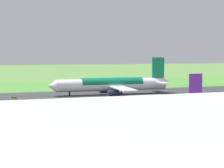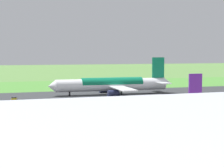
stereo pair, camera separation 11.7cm
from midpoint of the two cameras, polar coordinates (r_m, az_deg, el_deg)
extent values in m
plane|color=#547F3D|center=(148.67, -2.75, -1.80)|extent=(800.00, 800.00, 0.00)
cube|color=#2D3033|center=(148.66, -2.75, -1.79)|extent=(600.00, 38.00, 0.06)
cube|color=gray|center=(90.28, 7.42, -6.26)|extent=(440.00, 110.00, 0.05)
cube|color=#478534|center=(189.01, -5.96, -0.37)|extent=(600.00, 80.00, 0.04)
cylinder|color=white|center=(150.31, 0.02, -0.11)|extent=(48.15, 6.90, 5.20)
cone|color=white|center=(145.64, -9.69, -0.35)|extent=(3.17, 5.04, 4.94)
cone|color=white|center=(158.81, 8.82, 0.32)|extent=(3.65, 4.54, 4.42)
cube|color=#0C724C|center=(156.79, 7.49, 2.65)|extent=(5.61, 0.70, 9.00)
cube|color=white|center=(152.13, 8.27, 0.20)|extent=(4.32, 9.14, 0.36)
cube|color=white|center=(162.23, 6.71, 0.51)|extent=(4.32, 9.14, 0.36)
cube|color=white|center=(140.11, 1.61, -0.65)|extent=(6.77, 22.20, 0.35)
cube|color=white|center=(161.18, -0.68, 0.09)|extent=(6.77, 22.20, 0.35)
cylinder|color=#23284C|center=(143.01, 0.24, -1.53)|extent=(4.60, 2.96, 2.80)
cylinder|color=#23284C|center=(157.42, -1.23, -0.94)|extent=(4.60, 2.96, 2.80)
cylinder|color=black|center=(146.78, -6.86, -1.25)|extent=(0.70, 0.70, 3.42)
cylinder|color=black|center=(147.56, 1.56, -1.18)|extent=(0.70, 0.70, 3.42)
cylinder|color=black|center=(155.19, 0.70, -0.88)|extent=(0.70, 0.70, 3.42)
cylinder|color=#0C724C|center=(150.26, 0.02, 0.08)|extent=(26.57, 6.16, 5.23)
cylinder|color=white|center=(93.29, 5.21, -3.91)|extent=(36.43, 6.55, 3.93)
cone|color=white|center=(86.43, -6.30, -4.63)|extent=(2.53, 3.88, 3.73)
cone|color=white|center=(103.13, 14.70, -2.94)|extent=(2.88, 3.52, 3.34)
cube|color=#591E8C|center=(100.79, 13.35, -0.29)|extent=(4.24, 0.68, 6.80)
cube|color=white|center=(86.48, 8.14, -4.85)|extent=(5.72, 16.90, 0.26)
cube|color=white|center=(101.05, 3.46, -3.38)|extent=(5.72, 16.90, 0.26)
cylinder|color=black|center=(93.72, 5.19, -5.46)|extent=(0.60, 0.60, 1.21)
cube|color=gold|center=(135.12, -15.51, -2.37)|extent=(2.21, 4.36, 0.75)
cube|color=#2D333D|center=(134.85, -15.52, -2.10)|extent=(1.91, 2.36, 0.55)
cylinder|color=black|center=(136.62, -15.82, -2.45)|extent=(0.28, 0.66, 0.64)
cylinder|color=black|center=(136.50, -15.11, -2.44)|extent=(0.28, 0.66, 0.64)
cylinder|color=black|center=(133.85, -15.91, -2.61)|extent=(0.28, 0.66, 0.64)
cylinder|color=black|center=(133.73, -15.18, -2.60)|extent=(0.28, 0.66, 0.64)
cylinder|color=slate|center=(186.23, -7.93, -0.16)|extent=(0.10, 0.10, 2.01)
cube|color=red|center=(186.14, -7.94, 0.24)|extent=(0.60, 0.04, 0.60)
cone|color=orange|center=(184.76, -9.12, -0.45)|extent=(0.40, 0.40, 0.55)
camera|label=1|loc=(0.06, -89.98, 0.00)|focal=56.57mm
camera|label=2|loc=(0.06, 90.02, 0.00)|focal=56.57mm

